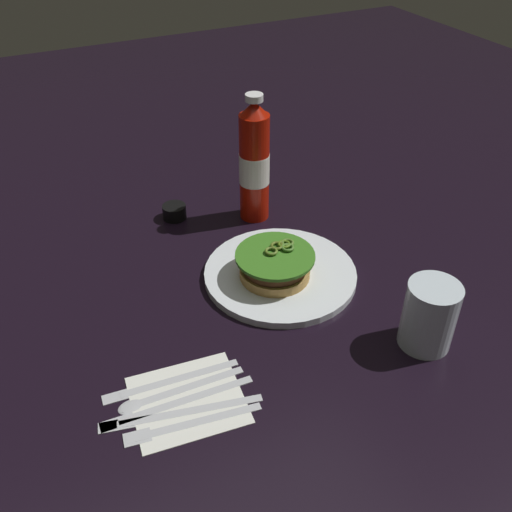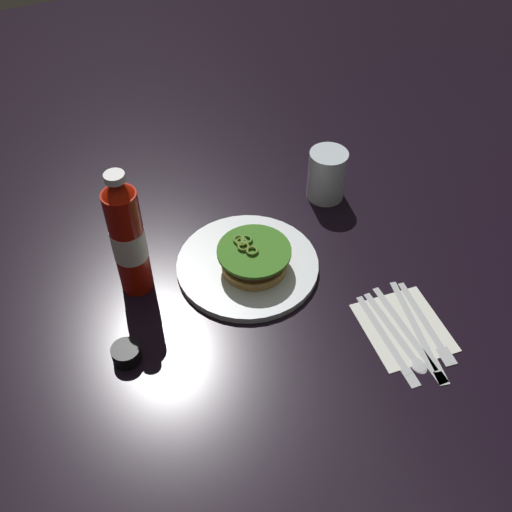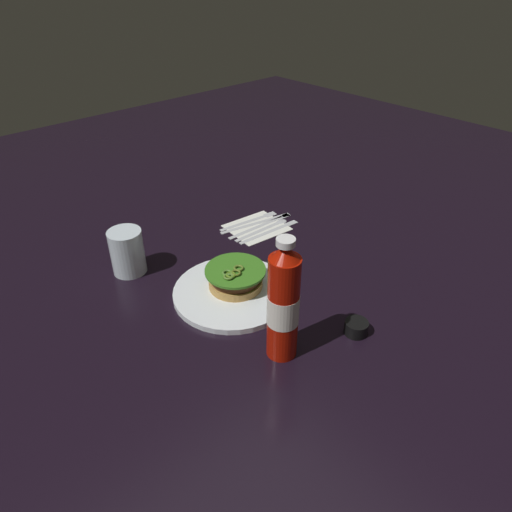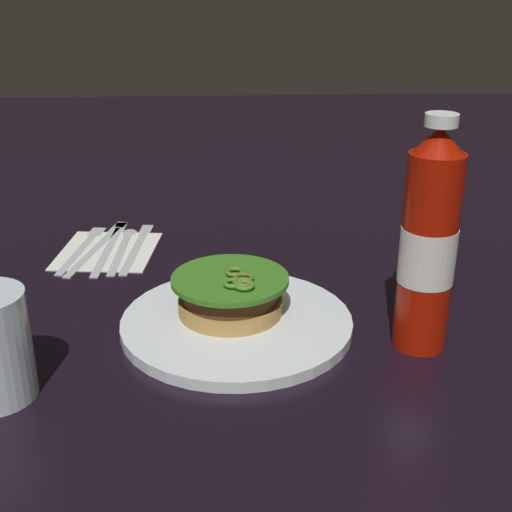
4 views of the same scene
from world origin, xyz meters
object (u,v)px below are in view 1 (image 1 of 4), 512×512
Objects in this scene: ketchup_bottle at (254,163)px; table_knife at (163,382)px; water_glass at (429,316)px; fork_utensil at (181,425)px; condiment_cup at (176,211)px; napkin at (187,399)px; butter_knife at (168,404)px; steak_knife at (171,413)px; dinner_plate at (280,274)px; spoon_utensil at (164,394)px; burger_sandwich at (275,265)px.

table_knife is at bearing 47.55° from ketchup_bottle.
water_glass reaches higher than fork_utensil.
condiment_cup reaches higher than napkin.
steak_knife is at bearing 82.58° from butter_knife.
table_knife is at bearing 67.58° from condiment_cup.
dinner_plate reaches higher than napkin.
butter_knife is 0.04m from fork_utensil.
water_glass reaches higher than table_knife.
dinner_plate is 0.35m from fork_utensil.
spoon_utensil is at bearing 31.00° from dinner_plate.
condiment_cup reaches higher than butter_knife.
spoon_utensil is 0.06m from fork_utensil.
ketchup_bottle is 0.50m from napkin.
spoon_utensil is (0.01, 0.02, 0.00)m from table_knife.
burger_sandwich is 0.90× the size of napkin.
water_glass is at bearing 171.47° from napkin.
napkin is (0.37, -0.06, -0.05)m from water_glass.
ketchup_bottle is 2.34× the size of water_glass.
spoon_utensil is 0.98× the size of fork_utensil.
dinner_plate is 1.22× the size of steak_knife.
spoon_utensil is at bearing -39.13° from napkin.
ketchup_bottle is 1.40× the size of spoon_utensil.
dinner_plate is at bearing -146.05° from butter_knife.
napkin is at bearing -8.53° from water_glass.
butter_knife is at bearing -97.42° from steak_knife.
water_glass is at bearing 171.83° from butter_knife.
condiment_cup reaches higher than table_knife.
ketchup_bottle reaches higher than napkin.
ketchup_bottle is at bearing -132.45° from table_knife.
steak_knife is at bearing 36.55° from burger_sandwich.
dinner_plate is at bearing 76.63° from ketchup_bottle.
dinner_plate is 1.04× the size of ketchup_bottle.
dinner_plate reaches higher than steak_knife.
dinner_plate reaches higher than fork_utensil.
condiment_cup is 0.26× the size of spoon_utensil.
dinner_plate is 2.44× the size of water_glass.
ketchup_bottle reaches higher than condiment_cup.
condiment_cup reaches higher than fork_utensil.
burger_sandwich is 0.32m from butter_knife.
water_glass is at bearing 168.99° from spoon_utensil.
dinner_plate is at bearing -62.99° from water_glass.
water_glass is (-0.07, 0.44, -0.06)m from ketchup_bottle.
napkin is (0.25, 0.19, -0.01)m from dinner_plate.
water_glass is 0.41m from table_knife.
water_glass is 0.40m from steak_knife.
steak_knife is (0.01, 0.06, 0.00)m from table_knife.
burger_sandwich is 0.63× the size of butter_knife.
water_glass is 2.29× the size of condiment_cup.
spoon_utensil is 0.84× the size of butter_knife.
steak_knife is at bearing 35.97° from dinner_plate.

